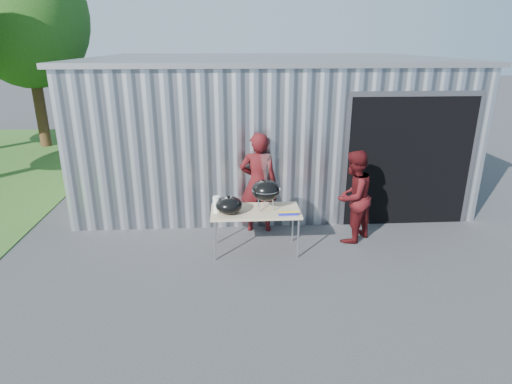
{
  "coord_description": "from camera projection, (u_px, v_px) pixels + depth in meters",
  "views": [
    {
      "loc": [
        -0.12,
        -6.01,
        3.44
      ],
      "look_at": [
        0.3,
        0.76,
        1.05
      ],
      "focal_mm": 30.0,
      "sensor_mm": 36.0,
      "label": 1
    }
  ],
  "objects": [
    {
      "name": "tree_far",
      "position": [
        25.0,
        17.0,
        13.51
      ],
      "size": [
        3.88,
        3.88,
        6.42
      ],
      "color": "#442D19",
      "rests_on": "ground"
    },
    {
      "name": "person_bystander",
      "position": [
        353.0,
        197.0,
        7.59
      ],
      "size": [
        1.03,
        1.02,
        1.68
      ],
      "primitive_type": "imported",
      "rotation": [
        0.0,
        0.0,
        3.88
      ],
      "color": "#450E10",
      "rests_on": "ground"
    },
    {
      "name": "foil_box",
      "position": [
        288.0,
        213.0,
        7.0
      ],
      "size": [
        0.32,
        0.06,
        0.06
      ],
      "color": "#181AA0",
      "rests_on": "folding_table"
    },
    {
      "name": "building",
      "position": [
        271.0,
        122.0,
        10.67
      ],
      "size": [
        8.2,
        6.2,
        3.1
      ],
      "color": "silver",
      "rests_on": "ground"
    },
    {
      "name": "kettle_grill",
      "position": [
        266.0,
        186.0,
        7.11
      ],
      "size": [
        0.48,
        0.48,
        0.95
      ],
      "color": "black",
      "rests_on": "folding_table"
    },
    {
      "name": "paper_towels",
      "position": [
        217.0,
        204.0,
        7.08
      ],
      "size": [
        0.12,
        0.12,
        0.28
      ],
      "primitive_type": "cylinder",
      "color": "white",
      "rests_on": "folding_table"
    },
    {
      "name": "folding_table",
      "position": [
        256.0,
        212.0,
        7.23
      ],
      "size": [
        1.5,
        0.75,
        0.75
      ],
      "color": "tan",
      "rests_on": "ground"
    },
    {
      "name": "person_cook",
      "position": [
        258.0,
        183.0,
        7.97
      ],
      "size": [
        0.72,
        0.5,
        1.9
      ],
      "primitive_type": "imported",
      "rotation": [
        0.0,
        0.0,
        3.08
      ],
      "color": "#450E10",
      "rests_on": "ground"
    },
    {
      "name": "grill_lid",
      "position": [
        229.0,
        205.0,
        7.04
      ],
      "size": [
        0.44,
        0.44,
        0.32
      ],
      "color": "black",
      "rests_on": "folding_table"
    },
    {
      "name": "white_tub",
      "position": [
        223.0,
        204.0,
        7.37
      ],
      "size": [
        0.2,
        0.15,
        0.1
      ],
      "primitive_type": "cube",
      "color": "white",
      "rests_on": "folding_table"
    },
    {
      "name": "ground",
      "position": [
        240.0,
        270.0,
        6.8
      ],
      "size": [
        80.0,
        80.0,
        0.0
      ],
      "primitive_type": "plane",
      "color": "#343436"
    }
  ]
}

